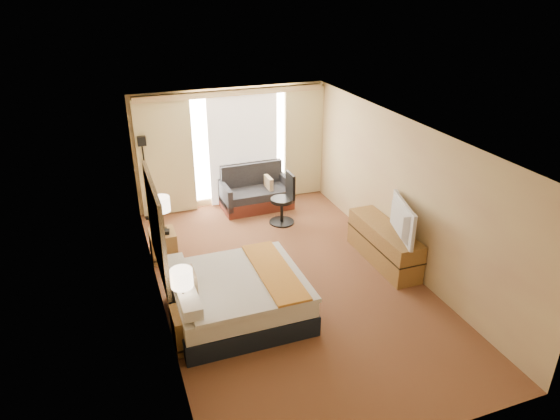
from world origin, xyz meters
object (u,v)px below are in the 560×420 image
object	(u,v)px
loveseat	(256,194)
desk_chair	(284,201)
nightstand_left	(190,328)
television	(396,220)
media_dresser	(384,244)
bed	(238,296)
nightstand_right	(163,245)
lamp_right	(161,205)
floor_lamp	(144,161)
lamp_left	(182,279)

from	to	relation	value
loveseat	desk_chair	distance (m)	1.01
nightstand_left	television	size ratio (longest dim) A/B	0.50
media_dresser	television	bearing A→B (deg)	-97.60
media_dresser	bed	size ratio (longest dim) A/B	0.93
bed	media_dresser	bearing A→B (deg)	12.67
television	loveseat	bearing A→B (deg)	37.70
nightstand_right	loveseat	xyz separation A→B (m)	(2.27, 1.59, 0.04)
nightstand_left	loveseat	xyz separation A→B (m)	(2.27, 4.09, 0.04)
loveseat	lamp_right	world-z (taller)	lamp_right
loveseat	bed	bearing A→B (deg)	-112.88
media_dresser	bed	bearing A→B (deg)	-167.33
media_dresser	floor_lamp	distance (m)	5.07
bed	television	xyz separation A→B (m)	(2.84, 0.28, 0.68)
media_dresser	nightstand_right	bearing A→B (deg)	158.60
television	desk_chair	bearing A→B (deg)	38.92
media_dresser	floor_lamp	bearing A→B (deg)	138.50
lamp_left	television	xyz separation A→B (m)	(3.68, 0.61, -0.02)
loveseat	nightstand_right	bearing A→B (deg)	-146.23
bed	loveseat	xyz separation A→B (m)	(1.46, 3.69, -0.03)
floor_lamp	desk_chair	distance (m)	2.98
bed	lamp_right	size ratio (longest dim) A/B	2.95
lamp_left	loveseat	bearing A→B (deg)	60.30
nightstand_left	loveseat	bearing A→B (deg)	61.05
nightstand_left	bed	distance (m)	0.91
bed	desk_chair	distance (m)	3.28
desk_chair	lamp_left	bearing A→B (deg)	-131.03
nightstand_right	desk_chair	xyz separation A→B (m)	(2.59, 0.65, 0.21)
nightstand_right	floor_lamp	world-z (taller)	floor_lamp
bed	loveseat	bearing A→B (deg)	68.50
media_dresser	desk_chair	world-z (taller)	desk_chair
floor_lamp	television	world-z (taller)	floor_lamp
desk_chair	lamp_left	xyz separation A→B (m)	(-2.62, -3.08, 0.56)
floor_lamp	television	xyz separation A→B (m)	(3.68, -3.67, -0.26)
lamp_right	television	distance (m)	4.06
nightstand_right	bed	size ratio (longest dim) A/B	0.29
bed	lamp_left	bearing A→B (deg)	-158.54
floor_lamp	lamp_right	size ratio (longest dim) A/B	2.76
lamp_right	nightstand_left	bearing A→B (deg)	-91.02
floor_lamp	desk_chair	size ratio (longest dim) A/B	1.67
media_dresser	nightstand_left	bearing A→B (deg)	-164.16
nightstand_right	desk_chair	size ratio (longest dim) A/B	0.51
nightstand_right	television	xyz separation A→B (m)	(3.65, -1.82, 0.74)
nightstand_left	desk_chair	distance (m)	4.08
loveseat	floor_lamp	size ratio (longest dim) A/B	0.85
bed	nightstand_right	bearing A→B (deg)	111.09
nightstand_left	lamp_left	xyz separation A→B (m)	(-0.03, 0.07, 0.77)
lamp_right	bed	bearing A→B (deg)	-70.39
nightstand_left	nightstand_right	size ratio (longest dim) A/B	1.00
desk_chair	bed	bearing A→B (deg)	-123.54
television	lamp_right	bearing A→B (deg)	78.24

